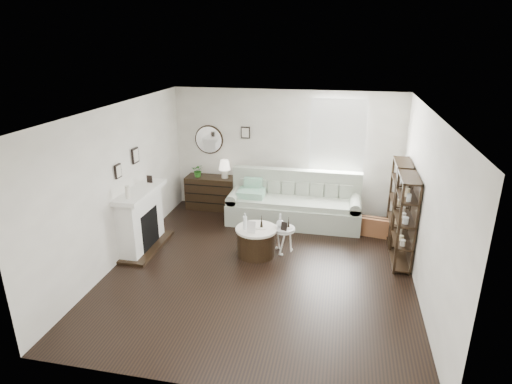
% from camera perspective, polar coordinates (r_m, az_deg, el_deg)
% --- Properties ---
extents(room, '(5.50, 5.50, 5.50)m').
position_cam_1_polar(room, '(9.29, 8.47, 6.47)').
color(room, black).
rests_on(room, ground).
extents(fireplace, '(0.50, 1.40, 1.84)m').
position_cam_1_polar(fireplace, '(8.16, -15.02, -3.77)').
color(fireplace, white).
rests_on(fireplace, ground).
extents(shelf_unit_far, '(0.30, 0.80, 1.60)m').
position_cam_1_polar(shelf_unit_far, '(8.48, 18.50, -1.32)').
color(shelf_unit_far, black).
rests_on(shelf_unit_far, ground).
extents(shelf_unit_near, '(0.30, 0.80, 1.60)m').
position_cam_1_polar(shelf_unit_near, '(7.65, 19.18, -3.72)').
color(shelf_unit_near, black).
rests_on(shelf_unit_near, ground).
extents(sofa, '(2.76, 0.96, 1.07)m').
position_cam_1_polar(sofa, '(9.12, 5.10, -1.86)').
color(sofa, '#A9B4A1').
rests_on(sofa, ground).
extents(quilt, '(0.55, 0.46, 0.14)m').
position_cam_1_polar(quilt, '(9.03, -0.65, -0.18)').
color(quilt, '#289570').
rests_on(quilt, sofa).
extents(suitcase, '(0.59, 0.28, 0.38)m').
position_cam_1_polar(suitcase, '(8.81, 15.47, -4.52)').
color(suitcase, brown).
rests_on(suitcase, ground).
extents(dresser, '(1.13, 0.49, 0.75)m').
position_cam_1_polar(dresser, '(9.85, -5.95, -0.07)').
color(dresser, black).
rests_on(dresser, ground).
extents(table_lamp, '(0.33, 0.33, 0.41)m').
position_cam_1_polar(table_lamp, '(9.57, -4.19, 3.07)').
color(table_lamp, '#F5E7CE').
rests_on(table_lamp, dresser).
extents(potted_plant, '(0.30, 0.27, 0.30)m').
position_cam_1_polar(potted_plant, '(9.73, -7.74, 2.86)').
color(potted_plant, '#24601B').
rests_on(potted_plant, dresser).
extents(drum_table, '(0.75, 0.75, 0.52)m').
position_cam_1_polar(drum_table, '(7.76, 0.05, -6.57)').
color(drum_table, black).
rests_on(drum_table, ground).
extents(pedestal_table, '(0.41, 0.41, 0.49)m').
position_cam_1_polar(pedestal_table, '(7.77, 3.73, -5.04)').
color(pedestal_table, silver).
rests_on(pedestal_table, ground).
extents(eiffel_drum, '(0.14, 0.14, 0.21)m').
position_cam_1_polar(eiffel_drum, '(7.64, 0.74, -4.02)').
color(eiffel_drum, black).
rests_on(eiffel_drum, drum_table).
extents(bottle_drum, '(0.07, 0.07, 0.31)m').
position_cam_1_polar(bottle_drum, '(7.55, -1.48, -3.93)').
color(bottle_drum, silver).
rests_on(bottle_drum, drum_table).
extents(card_frame_drum, '(0.16, 0.07, 0.21)m').
position_cam_1_polar(card_frame_drum, '(7.45, -0.64, -4.69)').
color(card_frame_drum, silver).
rests_on(card_frame_drum, drum_table).
extents(eiffel_ped, '(0.13, 0.13, 0.17)m').
position_cam_1_polar(eiffel_ped, '(7.74, 4.36, -4.14)').
color(eiffel_ped, black).
rests_on(eiffel_ped, pedestal_table).
extents(flask_ped, '(0.14, 0.14, 0.25)m').
position_cam_1_polar(flask_ped, '(7.73, 3.25, -3.81)').
color(flask_ped, silver).
rests_on(flask_ped, pedestal_table).
extents(card_frame_ped, '(0.12, 0.08, 0.15)m').
position_cam_1_polar(card_frame_ped, '(7.63, 3.77, -4.57)').
color(card_frame_ped, black).
rests_on(card_frame_ped, pedestal_table).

